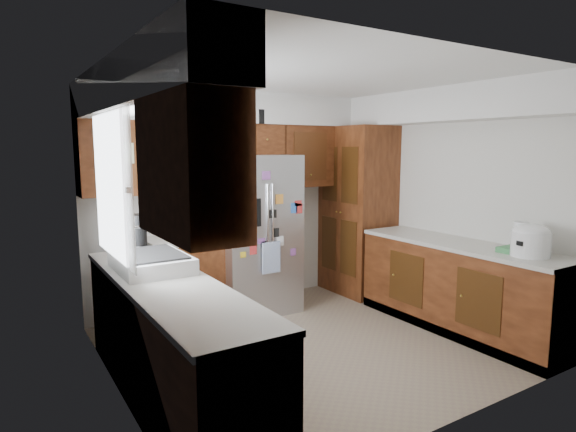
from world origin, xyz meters
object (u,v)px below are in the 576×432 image
object	(u,v)px
fridge	(253,234)
paper_towel	(521,238)
pantry	(357,210)
rice_cooker	(531,239)

from	to	relation	value
fridge	paper_towel	distance (m)	2.76
pantry	paper_towel	world-z (taller)	pantry
pantry	fridge	size ratio (longest dim) A/B	1.19
rice_cooker	paper_towel	bearing A→B (deg)	78.85
paper_towel	rice_cooker	bearing A→B (deg)	-101.15
fridge	rice_cooker	bearing A→B (deg)	-58.12
pantry	fridge	distance (m)	1.51
pantry	rice_cooker	size ratio (longest dim) A/B	6.31
rice_cooker	paper_towel	size ratio (longest dim) A/B	1.16
fridge	paper_towel	size ratio (longest dim) A/B	6.13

